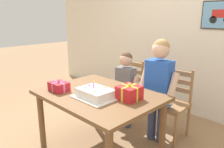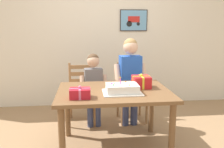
{
  "view_description": "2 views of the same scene",
  "coord_description": "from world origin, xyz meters",
  "px_view_note": "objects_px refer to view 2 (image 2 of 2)",
  "views": [
    {
      "loc": [
        1.75,
        -1.55,
        1.59
      ],
      "look_at": [
        0.11,
        0.09,
        0.97
      ],
      "focal_mm": 35.56,
      "sensor_mm": 36.0,
      "label": 1
    },
    {
      "loc": [
        -0.33,
        -2.8,
        1.51
      ],
      "look_at": [
        -0.01,
        0.12,
        0.92
      ],
      "focal_mm": 39.35,
      "sensor_mm": 36.0,
      "label": 2
    }
  ],
  "objects_px": {
    "birthday_cake": "(122,89)",
    "chair_left": "(82,93)",
    "child_older": "(130,74)",
    "child_younger": "(94,83)",
    "gift_box_red_large": "(141,82)",
    "gift_box_beside_cake": "(80,93)",
    "dining_table": "(114,98)",
    "chair_right": "(131,91)"
  },
  "relations": [
    {
      "from": "birthday_cake",
      "to": "chair_left",
      "type": "xyz_separation_m",
      "value": [
        -0.47,
        1.04,
        -0.32
      ]
    },
    {
      "from": "child_older",
      "to": "child_younger",
      "type": "distance_m",
      "value": 0.56
    },
    {
      "from": "birthday_cake",
      "to": "chair_left",
      "type": "height_order",
      "value": "birthday_cake"
    },
    {
      "from": "gift_box_red_large",
      "to": "gift_box_beside_cake",
      "type": "distance_m",
      "value": 0.83
    },
    {
      "from": "birthday_cake",
      "to": "child_older",
      "type": "bearing_deg",
      "value": 73.39
    },
    {
      "from": "gift_box_red_large",
      "to": "gift_box_beside_cake",
      "type": "xyz_separation_m",
      "value": [
        -0.75,
        -0.36,
        -0.02
      ]
    },
    {
      "from": "gift_box_beside_cake",
      "to": "chair_left",
      "type": "relative_size",
      "value": 0.24
    },
    {
      "from": "dining_table",
      "to": "birthday_cake",
      "type": "relative_size",
      "value": 3.02
    },
    {
      "from": "birthday_cake",
      "to": "gift_box_beside_cake",
      "type": "distance_m",
      "value": 0.5
    },
    {
      "from": "birthday_cake",
      "to": "chair_left",
      "type": "relative_size",
      "value": 0.48
    },
    {
      "from": "birthday_cake",
      "to": "gift_box_beside_cake",
      "type": "xyz_separation_m",
      "value": [
        -0.47,
        -0.14,
        0.0
      ]
    },
    {
      "from": "gift_box_red_large",
      "to": "chair_left",
      "type": "distance_m",
      "value": 1.16
    },
    {
      "from": "chair_left",
      "to": "child_older",
      "type": "height_order",
      "value": "child_older"
    },
    {
      "from": "birthday_cake",
      "to": "child_older",
      "type": "xyz_separation_m",
      "value": [
        0.24,
        0.82,
        0.01
      ]
    },
    {
      "from": "dining_table",
      "to": "child_younger",
      "type": "distance_m",
      "value": 0.73
    },
    {
      "from": "chair_right",
      "to": "child_younger",
      "type": "distance_m",
      "value": 0.68
    },
    {
      "from": "dining_table",
      "to": "child_younger",
      "type": "height_order",
      "value": "child_younger"
    },
    {
      "from": "birthday_cake",
      "to": "chair_left",
      "type": "bearing_deg",
      "value": 114.42
    },
    {
      "from": "dining_table",
      "to": "child_older",
      "type": "relative_size",
      "value": 1.01
    },
    {
      "from": "birthday_cake",
      "to": "gift_box_beside_cake",
      "type": "relative_size",
      "value": 1.97
    },
    {
      "from": "birthday_cake",
      "to": "child_younger",
      "type": "bearing_deg",
      "value": 110.01
    },
    {
      "from": "gift_box_red_large",
      "to": "child_older",
      "type": "height_order",
      "value": "child_older"
    },
    {
      "from": "chair_right",
      "to": "chair_left",
      "type": "bearing_deg",
      "value": 180.0
    },
    {
      "from": "child_older",
      "to": "gift_box_red_large",
      "type": "bearing_deg",
      "value": -87.11
    },
    {
      "from": "chair_left",
      "to": "gift_box_red_large",
      "type": "bearing_deg",
      "value": -47.66
    },
    {
      "from": "gift_box_beside_cake",
      "to": "chair_right",
      "type": "bearing_deg",
      "value": 56.52
    },
    {
      "from": "gift_box_red_large",
      "to": "chair_left",
      "type": "bearing_deg",
      "value": 132.34
    },
    {
      "from": "dining_table",
      "to": "child_older",
      "type": "height_order",
      "value": "child_older"
    },
    {
      "from": "birthday_cake",
      "to": "gift_box_red_large",
      "type": "height_order",
      "value": "birthday_cake"
    },
    {
      "from": "birthday_cake",
      "to": "chair_right",
      "type": "bearing_deg",
      "value": 73.55
    },
    {
      "from": "gift_box_beside_cake",
      "to": "chair_left",
      "type": "bearing_deg",
      "value": 89.96
    },
    {
      "from": "chair_right",
      "to": "gift_box_beside_cake",
      "type": "bearing_deg",
      "value": -123.48
    },
    {
      "from": "child_older",
      "to": "child_younger",
      "type": "bearing_deg",
      "value": 179.95
    },
    {
      "from": "chair_left",
      "to": "child_older",
      "type": "bearing_deg",
      "value": -17.55
    },
    {
      "from": "birthday_cake",
      "to": "chair_left",
      "type": "distance_m",
      "value": 1.19
    },
    {
      "from": "child_older",
      "to": "chair_left",
      "type": "bearing_deg",
      "value": 162.45
    },
    {
      "from": "birthday_cake",
      "to": "child_younger",
      "type": "xyz_separation_m",
      "value": [
        -0.3,
        0.82,
        -0.12
      ]
    },
    {
      "from": "chair_right",
      "to": "child_older",
      "type": "xyz_separation_m",
      "value": [
        -0.06,
        -0.23,
        0.34
      ]
    },
    {
      "from": "dining_table",
      "to": "chair_right",
      "type": "height_order",
      "value": "chair_right"
    },
    {
      "from": "birthday_cake",
      "to": "gift_box_red_large",
      "type": "relative_size",
      "value": 1.95
    },
    {
      "from": "gift_box_beside_cake",
      "to": "child_younger",
      "type": "distance_m",
      "value": 0.98
    },
    {
      "from": "birthday_cake",
      "to": "child_older",
      "type": "distance_m",
      "value": 0.85
    }
  ]
}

